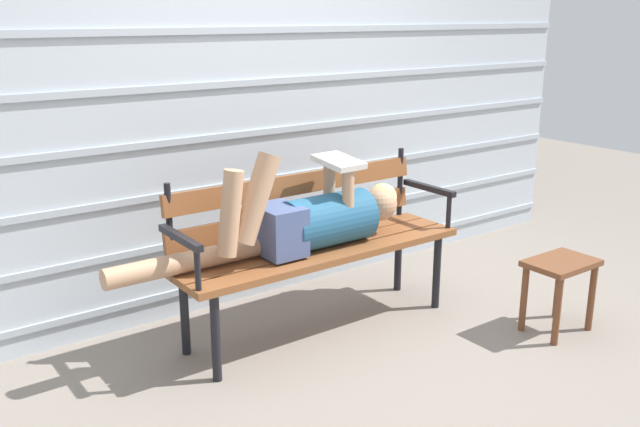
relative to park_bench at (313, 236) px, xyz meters
name	(u,v)px	position (x,y,z in m)	size (l,w,h in m)	color
ground_plane	(336,338)	(0.00, -0.21, -0.51)	(12.00, 12.00, 0.00)	gray
house_siding	(254,107)	(0.00, 0.57, 0.62)	(5.20, 0.08, 2.27)	#B2BCC6
park_bench	(313,236)	(0.00, 0.00, 0.00)	(1.62, 0.43, 0.88)	brown
reclining_person	(307,219)	(-0.08, -0.07, 0.12)	(1.64, 0.27, 0.56)	#23567A
footstool	(560,277)	(1.02, -0.83, -0.21)	(0.37, 0.26, 0.40)	brown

